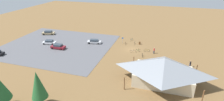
{
  "coord_description": "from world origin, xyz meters",
  "views": [
    {
      "loc": [
        -8.88,
        49.86,
        22.1
      ],
      "look_at": [
        5.0,
        4.86,
        1.2
      ],
      "focal_mm": 28.75,
      "sensor_mm": 36.0,
      "label": 1
    }
  ],
  "objects_px": {
    "trash_bin": "(140,43)",
    "bicycle_red_edge_south": "(139,61)",
    "lot_sign": "(123,39)",
    "bicycle_green_front_row": "(138,50)",
    "bicycle_orange_edge_north": "(125,43)",
    "visitor_near_lot": "(154,50)",
    "bike_pavilion": "(164,69)",
    "bicycle_silver_trailside": "(133,51)",
    "car_tan_near_entry": "(48,33)",
    "pine_west": "(38,85)",
    "bicycle_teal_yard_right": "(132,40)",
    "bicycle_black_lone_west": "(142,55)",
    "bicycle_white_lone_east": "(134,43)",
    "visitor_crossing_yard": "(190,64)",
    "car_white_by_curb": "(49,42)",
    "car_maroon_far_end": "(58,47)",
    "bicycle_yellow_yard_front": "(147,50)",
    "bicycle_purple_yard_left": "(145,63)",
    "car_silver_mid_lot": "(94,41)"
  },
  "relations": [
    {
      "from": "trash_bin",
      "to": "bicycle_silver_trailside",
      "type": "xyz_separation_m",
      "value": [
        0.96,
        7.0,
        -0.06
      ]
    },
    {
      "from": "pine_west",
      "to": "bicycle_yellow_yard_front",
      "type": "bearing_deg",
      "value": -117.32
    },
    {
      "from": "visitor_crossing_yard",
      "to": "bicycle_orange_edge_north",
      "type": "bearing_deg",
      "value": -27.84
    },
    {
      "from": "bike_pavilion",
      "to": "car_maroon_far_end",
      "type": "height_order",
      "value": "bike_pavilion"
    },
    {
      "from": "visitor_near_lot",
      "to": "lot_sign",
      "type": "bearing_deg",
      "value": -25.13
    },
    {
      "from": "bike_pavilion",
      "to": "car_tan_near_entry",
      "type": "bearing_deg",
      "value": -25.31
    },
    {
      "from": "car_maroon_far_end",
      "to": "bike_pavilion",
      "type": "bearing_deg",
      "value": 163.53
    },
    {
      "from": "pine_west",
      "to": "visitor_near_lot",
      "type": "bearing_deg",
      "value": -121.18
    },
    {
      "from": "bike_pavilion",
      "to": "car_maroon_far_end",
      "type": "xyz_separation_m",
      "value": [
        31.7,
        -9.37,
        -2.51
      ]
    },
    {
      "from": "bicycle_yellow_yard_front",
      "to": "bicycle_green_front_row",
      "type": "xyz_separation_m",
      "value": [
        2.53,
        0.91,
        0.01
      ]
    },
    {
      "from": "bicycle_yellow_yard_front",
      "to": "bicycle_black_lone_west",
      "type": "bearing_deg",
      "value": 78.82
    },
    {
      "from": "bicycle_white_lone_east",
      "to": "bicycle_yellow_yard_front",
      "type": "bearing_deg",
      "value": 134.37
    },
    {
      "from": "pine_west",
      "to": "car_white_by_curb",
      "type": "height_order",
      "value": "pine_west"
    },
    {
      "from": "lot_sign",
      "to": "bicycle_green_front_row",
      "type": "xyz_separation_m",
      "value": [
        -6.03,
        5.19,
        -1.01
      ]
    },
    {
      "from": "trash_bin",
      "to": "bicycle_orange_edge_north",
      "type": "xyz_separation_m",
      "value": [
        4.46,
        1.52,
        -0.09
      ]
    },
    {
      "from": "bicycle_yellow_yard_front",
      "to": "visitor_crossing_yard",
      "type": "distance_m",
      "value": 13.19
    },
    {
      "from": "lot_sign",
      "to": "car_maroon_far_end",
      "type": "distance_m",
      "value": 20.73
    },
    {
      "from": "bike_pavilion",
      "to": "bicycle_black_lone_west",
      "type": "height_order",
      "value": "bike_pavilion"
    },
    {
      "from": "bicycle_yellow_yard_front",
      "to": "bicycle_green_front_row",
      "type": "relative_size",
      "value": 1.29
    },
    {
      "from": "trash_bin",
      "to": "bicycle_red_edge_south",
      "type": "distance_m",
      "value": 12.97
    },
    {
      "from": "trash_bin",
      "to": "car_tan_near_entry",
      "type": "height_order",
      "value": "car_tan_near_entry"
    },
    {
      "from": "bicycle_black_lone_west",
      "to": "bicycle_silver_trailside",
      "type": "xyz_separation_m",
      "value": [
        3.2,
        -2.04,
        0.03
      ]
    },
    {
      "from": "trash_bin",
      "to": "bicycle_white_lone_east",
      "type": "xyz_separation_m",
      "value": [
        1.64,
        0.48,
        -0.09
      ]
    },
    {
      "from": "bicycle_teal_yard_right",
      "to": "bicycle_black_lone_west",
      "type": "distance_m",
      "value": 12.79
    },
    {
      "from": "bike_pavilion",
      "to": "bicycle_silver_trailside",
      "type": "xyz_separation_m",
      "value": [
        9.14,
        -13.64,
        -2.9
      ]
    },
    {
      "from": "pine_west",
      "to": "bicycle_white_lone_east",
      "type": "height_order",
      "value": "pine_west"
    },
    {
      "from": "pine_west",
      "to": "bicycle_red_edge_south",
      "type": "xyz_separation_m",
      "value": [
        -14.15,
        -21.69,
        -3.95
      ]
    },
    {
      "from": "bicycle_black_lone_west",
      "to": "trash_bin",
      "type": "bearing_deg",
      "value": -76.08
    },
    {
      "from": "bicycle_silver_trailside",
      "to": "bicycle_green_front_row",
      "type": "height_order",
      "value": "bicycle_green_front_row"
    },
    {
      "from": "bicycle_teal_yard_right",
      "to": "bicycle_yellow_yard_front",
      "type": "distance_m",
      "value": 9.93
    },
    {
      "from": "bicycle_silver_trailside",
      "to": "bicycle_black_lone_west",
      "type": "bearing_deg",
      "value": 147.51
    },
    {
      "from": "bicycle_green_front_row",
      "to": "car_white_by_curb",
      "type": "bearing_deg",
      "value": 5.04
    },
    {
      "from": "bicycle_yellow_yard_front",
      "to": "bicycle_white_lone_east",
      "type": "distance_m",
      "value": 6.64
    },
    {
      "from": "bicycle_green_front_row",
      "to": "bicycle_white_lone_east",
      "type": "distance_m",
      "value": 6.04
    },
    {
      "from": "bicycle_red_edge_south",
      "to": "bicycle_purple_yard_left",
      "type": "relative_size",
      "value": 1.03
    },
    {
      "from": "lot_sign",
      "to": "visitor_crossing_yard",
      "type": "relative_size",
      "value": 1.27
    },
    {
      "from": "trash_bin",
      "to": "bicycle_silver_trailside",
      "type": "bearing_deg",
      "value": 82.17
    },
    {
      "from": "bicycle_teal_yard_right",
      "to": "bicycle_red_edge_south",
      "type": "xyz_separation_m",
      "value": [
        -5.22,
        15.35,
        0.02
      ]
    },
    {
      "from": "trash_bin",
      "to": "bicycle_red_edge_south",
      "type": "height_order",
      "value": "bicycle_red_edge_south"
    },
    {
      "from": "car_silver_mid_lot",
      "to": "car_white_by_curb",
      "type": "height_order",
      "value": "car_silver_mid_lot"
    },
    {
      "from": "bicycle_orange_edge_north",
      "to": "visitor_near_lot",
      "type": "height_order",
      "value": "visitor_near_lot"
    },
    {
      "from": "bike_pavilion",
      "to": "bicycle_silver_trailside",
      "type": "relative_size",
      "value": 9.19
    },
    {
      "from": "lot_sign",
      "to": "visitor_near_lot",
      "type": "relative_size",
      "value": 1.2
    },
    {
      "from": "pine_west",
      "to": "bicycle_yellow_yard_front",
      "type": "xyz_separation_m",
      "value": [
        -15.13,
        -29.28,
        -3.97
      ]
    },
    {
      "from": "bicycle_silver_trailside",
      "to": "bicycle_purple_yard_left",
      "type": "xyz_separation_m",
      "value": [
        -4.57,
        6.38,
        0.0
      ]
    },
    {
      "from": "trash_bin",
      "to": "bicycle_orange_edge_north",
      "type": "height_order",
      "value": "trash_bin"
    },
    {
      "from": "car_white_by_curb",
      "to": "bike_pavilion",
      "type": "bearing_deg",
      "value": 161.95
    },
    {
      "from": "trash_bin",
      "to": "bicycle_black_lone_west",
      "type": "bearing_deg",
      "value": 103.92
    },
    {
      "from": "bicycle_red_edge_south",
      "to": "trash_bin",
      "type": "bearing_deg",
      "value": -81.04
    },
    {
      "from": "bicycle_white_lone_east",
      "to": "car_tan_near_entry",
      "type": "xyz_separation_m",
      "value": [
        33.02,
        -0.09,
        0.4
      ]
    }
  ]
}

